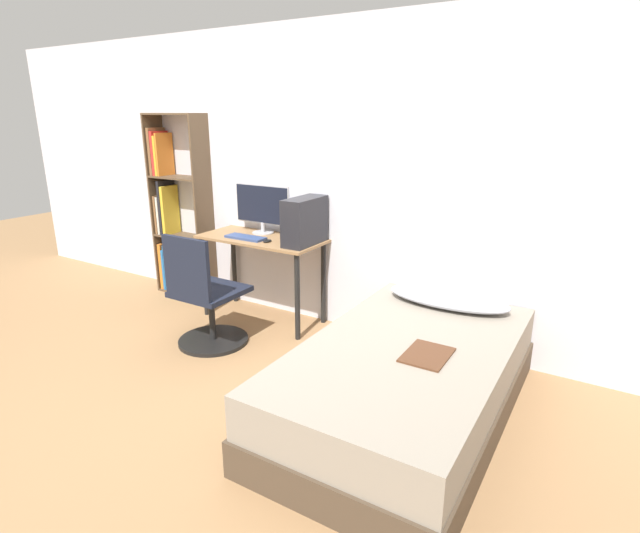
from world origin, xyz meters
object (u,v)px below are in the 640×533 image
Objects in this scene: bed at (406,381)px; monitor at (262,207)px; pc_tower at (305,221)px; office_chair at (206,304)px; keyboard at (246,237)px; bookshelf at (173,214)px.

bed is 2.12m from monitor.
pc_tower reaches higher than bed.
office_chair is 1.03m from pc_tower.
keyboard is (-0.04, 0.57, 0.42)m from office_chair.
bookshelf is 1.14m from monitor.
office_chair is 0.71m from keyboard.
bookshelf is at bearing 162.93° from bed.
office_chair is at bearing -86.91° from monitor.
keyboard is (1.13, -0.23, -0.05)m from bookshelf.
bookshelf is at bearing 145.62° from office_chair.
bookshelf reaches higher than office_chair.
keyboard is at bearing -11.62° from bookshelf.
office_chair is (1.17, -0.80, -0.46)m from bookshelf.
monitor is at bearing 90.21° from keyboard.
office_chair is 1.04m from monitor.
bookshelf reaches higher than bed.
bookshelf is 1.50m from office_chair.
keyboard is at bearing -167.80° from pc_tower.
monitor is at bearing 166.39° from pc_tower.
bookshelf reaches higher than monitor.
pc_tower is at bearing 12.20° from keyboard.
keyboard is 0.83× the size of pc_tower.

